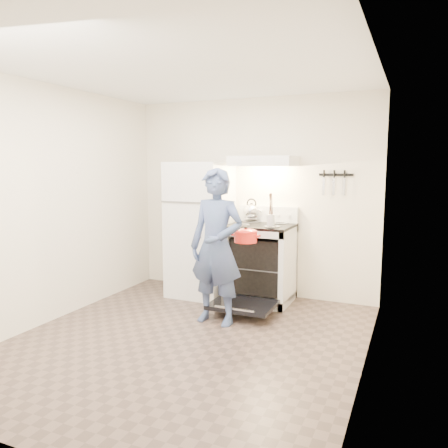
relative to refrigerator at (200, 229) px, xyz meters
The scene contains 15 objects.
floor 1.78m from the refrigerator, 68.20° to the right, with size 3.60×3.60×0.00m, color brown.
back_wall 0.79m from the refrigerator, 31.11° to the left, with size 3.20×0.02×2.50m, color beige.
refrigerator is the anchor object (origin of this frame).
stove_body 0.90m from the refrigerator, ahead, with size 0.76×0.65×0.92m, color white.
cooktop 0.81m from the refrigerator, ahead, with size 0.76×0.65×0.03m, color black.
backsplash 0.89m from the refrigerator, 20.94° to the left, with size 0.76×0.07×0.20m, color white.
oven_door 1.23m from the refrigerator, 35.13° to the right, with size 0.70×0.54×0.04m, color black.
oven_rack 0.91m from the refrigerator, ahead, with size 0.60×0.52×0.01m, color slate.
range_hood 1.19m from the refrigerator, ahead, with size 0.76×0.50×0.12m, color white.
knife_strip 1.81m from the refrigerator, 11.61° to the left, with size 0.40×0.02×0.03m, color black.
pizza_stone 0.88m from the refrigerator, ahead, with size 0.34×0.34×0.02m, color olive.
tea_kettle 0.70m from the refrigerator, 22.04° to the left, with size 0.24×0.20×0.29m, color #B7B7BC, non-canonical shape.
utensil_jar 1.06m from the refrigerator, 13.04° to the right, with size 0.09×0.09×0.13m, color silver.
person 1.07m from the refrigerator, 54.09° to the right, with size 0.60×0.39×1.63m, color #344C6F.
dutch_oven 1.07m from the refrigerator, 36.29° to the right, with size 0.32×0.25×0.21m, color red, non-canonical shape.
Camera 1 is at (1.92, -3.48, 1.66)m, focal length 35.00 mm.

